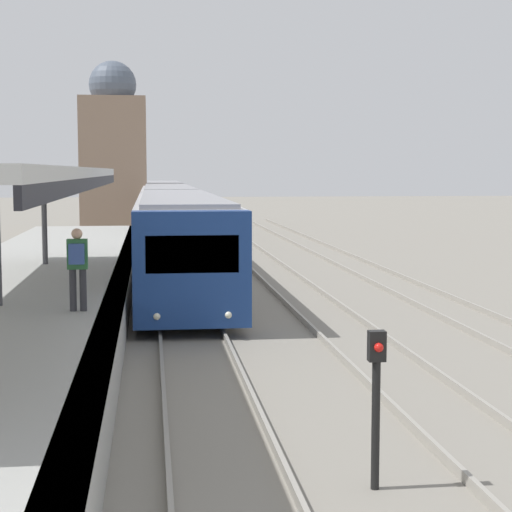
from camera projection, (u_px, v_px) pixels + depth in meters
person_on_platform at (77, 262)px, 17.02m from camera, size 0.40×0.40×1.66m
train_near at (168, 212)px, 43.43m from camera, size 2.65×49.98×2.99m
signal_post_near at (376, 392)px, 10.00m from camera, size 0.20×0.21×1.90m
distant_domed_building at (114, 153)px, 52.80m from camera, size 4.00×4.00×10.47m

